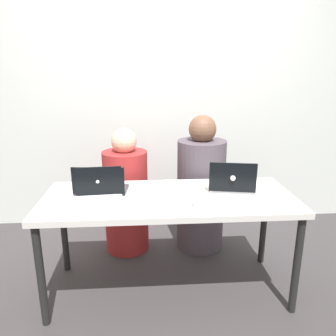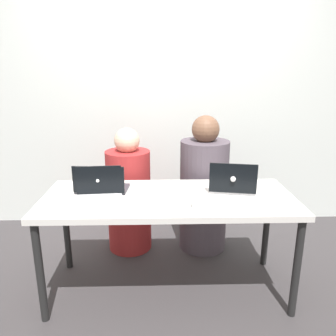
{
  "view_description": "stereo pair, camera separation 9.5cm",
  "coord_description": "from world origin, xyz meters",
  "px_view_note": "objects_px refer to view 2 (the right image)",
  "views": [
    {
      "loc": [
        -0.15,
        -2.09,
        1.55
      ],
      "look_at": [
        0.0,
        0.07,
        0.91
      ],
      "focal_mm": 35.0,
      "sensor_mm": 36.0,
      "label": 1
    },
    {
      "loc": [
        -0.06,
        -2.1,
        1.55
      ],
      "look_at": [
        0.0,
        0.07,
        0.91
      ],
      "focal_mm": 35.0,
      "sensor_mm": 36.0,
      "label": 2
    }
  ],
  "objects_px": {
    "person_on_right": "(204,191)",
    "laptop_front_left": "(98,193)",
    "person_on_left": "(129,197)",
    "laptop_back_right": "(232,185)",
    "water_glass_right": "(198,203)",
    "laptop_back_left": "(101,186)",
    "water_glass_center": "(172,203)"
  },
  "relations": [
    {
      "from": "person_on_left",
      "to": "laptop_back_left",
      "type": "xyz_separation_m",
      "value": [
        -0.14,
        -0.52,
        0.29
      ]
    },
    {
      "from": "person_on_right",
      "to": "laptop_front_left",
      "type": "xyz_separation_m",
      "value": [
        -0.8,
        -0.68,
        0.25
      ]
    },
    {
      "from": "person_on_right",
      "to": "laptop_back_left",
      "type": "relative_size",
      "value": 3.22
    },
    {
      "from": "laptop_front_left",
      "to": "water_glass_center",
      "type": "xyz_separation_m",
      "value": [
        0.48,
        -0.15,
        -0.01
      ]
    },
    {
      "from": "laptop_back_right",
      "to": "water_glass_center",
      "type": "bearing_deg",
      "value": 44.17
    },
    {
      "from": "person_on_left",
      "to": "laptop_back_left",
      "type": "distance_m",
      "value": 0.61
    },
    {
      "from": "person_on_left",
      "to": "laptop_back_right",
      "type": "xyz_separation_m",
      "value": [
        0.79,
        -0.54,
        0.29
      ]
    },
    {
      "from": "person_on_left",
      "to": "laptop_back_right",
      "type": "height_order",
      "value": "person_on_left"
    },
    {
      "from": "water_glass_center",
      "to": "person_on_left",
      "type": "bearing_deg",
      "value": 112.76
    },
    {
      "from": "person_on_left",
      "to": "laptop_front_left",
      "type": "bearing_deg",
      "value": 86.76
    },
    {
      "from": "person_on_right",
      "to": "laptop_back_right",
      "type": "distance_m",
      "value": 0.61
    },
    {
      "from": "laptop_back_right",
      "to": "laptop_back_left",
      "type": "relative_size",
      "value": 0.96
    },
    {
      "from": "laptop_front_left",
      "to": "water_glass_right",
      "type": "height_order",
      "value": "laptop_front_left"
    },
    {
      "from": "person_on_left",
      "to": "water_glass_right",
      "type": "xyz_separation_m",
      "value": [
        0.51,
        -0.84,
        0.28
      ]
    },
    {
      "from": "water_glass_right",
      "to": "water_glass_center",
      "type": "bearing_deg",
      "value": 176.76
    },
    {
      "from": "laptop_back_right",
      "to": "water_glass_right",
      "type": "bearing_deg",
      "value": 57.6
    },
    {
      "from": "laptop_back_right",
      "to": "laptop_back_left",
      "type": "distance_m",
      "value": 0.93
    },
    {
      "from": "person_on_right",
      "to": "water_glass_right",
      "type": "xyz_separation_m",
      "value": [
        -0.16,
        -0.84,
        0.24
      ]
    },
    {
      "from": "laptop_back_right",
      "to": "laptop_front_left",
      "type": "distance_m",
      "value": 0.93
    },
    {
      "from": "water_glass_center",
      "to": "water_glass_right",
      "type": "distance_m",
      "value": 0.16
    },
    {
      "from": "person_on_left",
      "to": "water_glass_center",
      "type": "relative_size",
      "value": 12.8
    },
    {
      "from": "water_glass_center",
      "to": "water_glass_right",
      "type": "height_order",
      "value": "water_glass_right"
    },
    {
      "from": "person_on_left",
      "to": "laptop_back_right",
      "type": "bearing_deg",
      "value": 153.17
    },
    {
      "from": "person_on_left",
      "to": "laptop_back_right",
      "type": "relative_size",
      "value": 3.07
    },
    {
      "from": "laptop_back_right",
      "to": "laptop_back_left",
      "type": "height_order",
      "value": "laptop_back_right"
    },
    {
      "from": "water_glass_right",
      "to": "laptop_front_left",
      "type": "bearing_deg",
      "value": 165.94
    },
    {
      "from": "person_on_right",
      "to": "water_glass_right",
      "type": "height_order",
      "value": "person_on_right"
    },
    {
      "from": "person_on_left",
      "to": "water_glass_right",
      "type": "bearing_deg",
      "value": 128.87
    },
    {
      "from": "laptop_front_left",
      "to": "person_on_left",
      "type": "bearing_deg",
      "value": 74.39
    },
    {
      "from": "water_glass_right",
      "to": "laptop_back_left",
      "type": "bearing_deg",
      "value": 153.67
    },
    {
      "from": "water_glass_center",
      "to": "laptop_back_right",
      "type": "bearing_deg",
      "value": 33.44
    },
    {
      "from": "person_on_right",
      "to": "laptop_front_left",
      "type": "relative_size",
      "value": 3.78
    }
  ]
}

